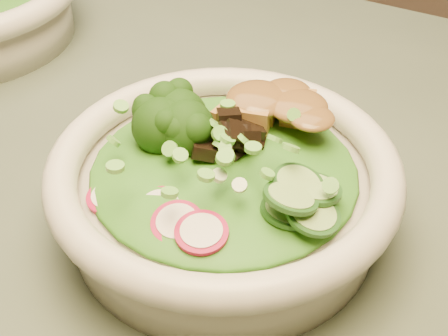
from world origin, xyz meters
The scene contains 10 objects.
dining_table centered at (0.00, 0.00, 0.64)m, with size 1.20×0.80×0.75m.
salad_bowl centered at (0.22, -0.05, 0.79)m, with size 0.26×0.26×0.07m.
lettuce_bed centered at (0.22, -0.05, 0.81)m, with size 0.20×0.20×0.02m, color #1E5912.
broccoli_florets centered at (0.16, -0.05, 0.82)m, with size 0.08×0.07×0.04m, color black, non-canonical shape.
radish_slices centered at (0.21, -0.12, 0.81)m, with size 0.11×0.04×0.02m, color #9D0C35, non-canonical shape.
cucumber_slices centered at (0.28, -0.06, 0.82)m, with size 0.07×0.07×0.04m, color #8DB967, non-canonical shape.
mushroom_heap centered at (0.22, -0.04, 0.82)m, with size 0.07×0.07×0.04m, color black, non-canonical shape.
tofu_cubes centered at (0.23, 0.01, 0.82)m, with size 0.09×0.06×0.04m, color #A78237, non-canonical shape.
peanut_sauce centered at (0.23, 0.01, 0.83)m, with size 0.07×0.05×0.02m, color brown.
scallion_garnish centered at (0.22, -0.05, 0.83)m, with size 0.19×0.19×0.02m, color #63B23E, non-canonical shape.
Camera 1 is at (0.39, -0.36, 1.10)m, focal length 50.00 mm.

